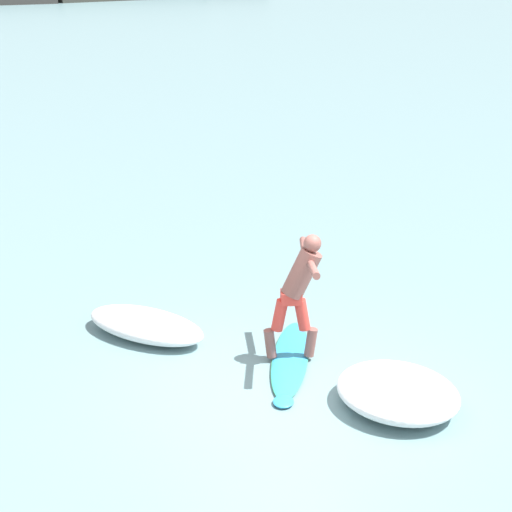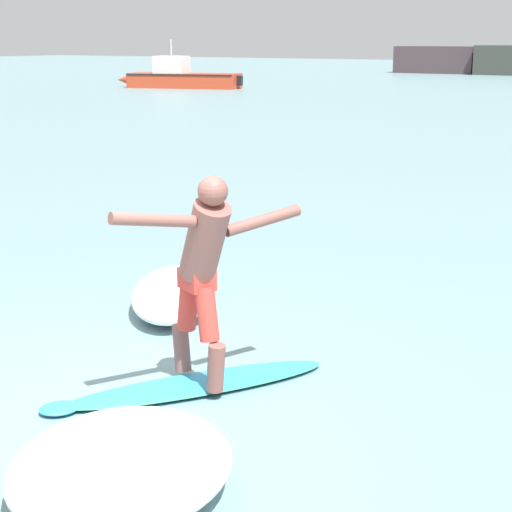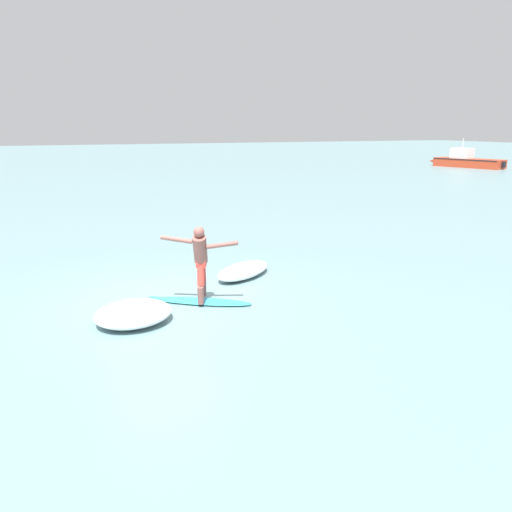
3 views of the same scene
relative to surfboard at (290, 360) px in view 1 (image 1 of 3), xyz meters
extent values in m
plane|color=slate|center=(-0.46, -0.72, -0.03)|extent=(200.00, 200.00, 0.00)
ellipsoid|color=#2F9ACE|center=(0.02, 0.03, 0.00)|extent=(1.54, 2.04, 0.07)
ellipsoid|color=#2F9ACE|center=(-0.57, -0.88, 0.00)|extent=(0.37, 0.39, 0.06)
ellipsoid|color=#339E56|center=(0.02, 0.03, 0.00)|extent=(1.55, 2.05, 0.03)
cone|color=black|center=(0.50, 0.77, -0.10)|extent=(0.07, 0.07, 0.14)
cone|color=black|center=(0.31, 0.71, -0.10)|extent=(0.07, 0.07, 0.14)
cone|color=black|center=(0.52, 0.57, -0.10)|extent=(0.07, 0.07, 0.14)
cylinder|color=brown|center=(0.26, -0.07, 0.22)|extent=(0.21, 0.19, 0.39)
cylinder|color=#D83C33|center=(0.15, -0.02, 0.61)|extent=(0.26, 0.22, 0.43)
cylinder|color=brown|center=(-0.22, 0.13, 0.22)|extent=(0.21, 0.19, 0.39)
cylinder|color=#D83C33|center=(-0.11, 0.09, 0.61)|extent=(0.26, 0.22, 0.43)
cube|color=#D83C33|center=(0.02, 0.03, 0.86)|extent=(0.32, 0.29, 0.16)
cylinder|color=brown|center=(0.13, -0.02, 1.18)|extent=(0.57, 0.46, 0.67)
sphere|color=brown|center=(0.25, -0.07, 1.57)|extent=(0.22, 0.22, 0.22)
cylinder|color=brown|center=(0.40, 0.37, 1.29)|extent=(0.37, 0.63, 0.20)
cylinder|color=brown|center=(0.03, -0.48, 1.40)|extent=(0.35, 0.63, 0.19)
ellipsoid|color=white|center=(0.58, -1.52, 0.16)|extent=(1.65, 1.78, 0.38)
ellipsoid|color=white|center=(-1.39, 1.54, 0.13)|extent=(1.68, 1.96, 0.33)
camera|label=1|loc=(-4.75, -8.54, 5.13)|focal=60.00mm
camera|label=2|loc=(3.74, -4.99, 2.62)|focal=60.00mm
camera|label=3|loc=(9.74, -2.88, 3.63)|focal=35.00mm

